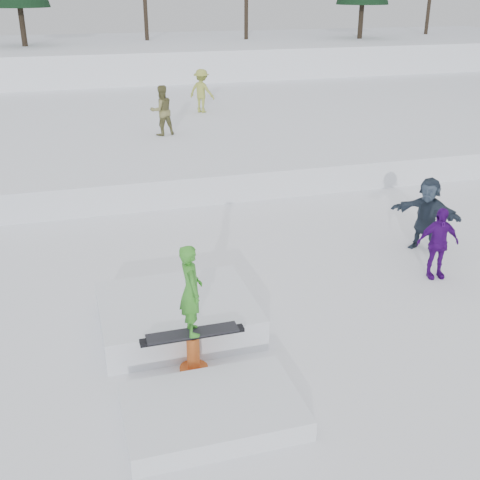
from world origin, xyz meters
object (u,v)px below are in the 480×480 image
object	(u,v)px
spectator_purple	(438,243)
jib_rail_feature	(186,334)
walker_olive	(162,110)
walker_ygreen	(202,91)
spectator_dark	(427,214)

from	to	relation	value
spectator_purple	jib_rail_feature	distance (m)	5.57
walker_olive	walker_ygreen	size ratio (longest dim) A/B	0.99
spectator_dark	spectator_purple	bearing A→B (deg)	-64.80
walker_ygreen	walker_olive	bearing A→B (deg)	102.56
walker_olive	spectator_dark	distance (m)	10.35
walker_ygreen	spectator_purple	xyz separation A→B (m)	(1.55, -14.16, -0.90)
walker_olive	jib_rail_feature	distance (m)	12.09
walker_olive	walker_ygreen	world-z (taller)	walker_ygreen
walker_ygreen	spectator_purple	size ratio (longest dim) A/B	1.13
walker_ygreen	jib_rail_feature	xyz separation A→B (m)	(-3.87, -15.39, -1.34)
walker_ygreen	jib_rail_feature	bearing A→B (deg)	120.53
walker_ygreen	spectator_purple	world-z (taller)	walker_ygreen
walker_olive	walker_ygreen	distance (m)	4.11
spectator_dark	jib_rail_feature	size ratio (longest dim) A/B	0.38
spectator_purple	spectator_dark	xyz separation A→B (m)	(0.56, 1.29, 0.09)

